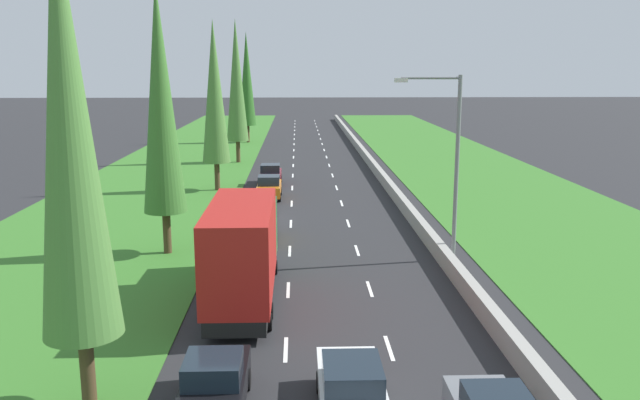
% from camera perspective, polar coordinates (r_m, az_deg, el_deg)
% --- Properties ---
extents(ground_plane, '(300.00, 300.00, 0.00)m').
position_cam_1_polar(ground_plane, '(60.22, -0.72, 2.62)').
color(ground_plane, '#28282B').
rests_on(ground_plane, ground).
extents(grass_verge_left, '(14.00, 140.00, 0.04)m').
position_cam_1_polar(grass_verge_left, '(61.27, -12.64, 2.51)').
color(grass_verge_left, '#387528').
rests_on(grass_verge_left, ground).
extents(grass_verge_right, '(14.00, 140.00, 0.04)m').
position_cam_1_polar(grass_verge_right, '(62.21, 12.63, 2.64)').
color(grass_verge_right, '#387528').
rests_on(grass_verge_right, ground).
extents(median_barrier, '(0.44, 120.00, 0.85)m').
position_cam_1_polar(median_barrier, '(60.55, 4.69, 3.04)').
color(median_barrier, '#9E9B93').
rests_on(median_barrier, ground).
extents(lane_markings, '(3.64, 116.00, 0.01)m').
position_cam_1_polar(lane_markings, '(60.22, -0.72, 2.62)').
color(lane_markings, white).
rests_on(lane_markings, ground).
extents(black_hatchback_left_lane, '(1.74, 3.90, 1.72)m').
position_cam_1_polar(black_hatchback_left_lane, '(18.69, -9.20, -15.64)').
color(black_hatchback_left_lane, black).
rests_on(black_hatchback_left_lane, ground).
extents(red_box_truck_left_lane, '(2.46, 9.40, 4.18)m').
position_cam_1_polar(red_box_truck_left_lane, '(26.31, -6.72, -4.30)').
color(red_box_truck_left_lane, black).
rests_on(red_box_truck_left_lane, ground).
extents(yellow_hatchback_left_lane, '(1.74, 3.90, 1.72)m').
position_cam_1_polar(yellow_hatchback_left_lane, '(35.72, -5.27, -2.27)').
color(yellow_hatchback_left_lane, yellow).
rests_on(yellow_hatchback_left_lane, ground).
extents(white_sedan_left_lane, '(1.82, 4.50, 1.64)m').
position_cam_1_polar(white_sedan_left_lane, '(41.14, -5.27, -0.46)').
color(white_sedan_left_lane, white).
rests_on(white_sedan_left_lane, ground).
extents(white_sedan_centre_lane_second, '(1.82, 4.50, 1.64)m').
position_cam_1_polar(white_sedan_centre_lane_second, '(18.24, 2.80, -16.31)').
color(white_sedan_centre_lane_second, white).
rests_on(white_sedan_centre_lane_second, ground).
extents(orange_hatchback_left_lane, '(1.74, 3.90, 1.72)m').
position_cam_1_polar(orange_hatchback_left_lane, '(47.14, -4.48, 1.12)').
color(orange_hatchback_left_lane, orange).
rests_on(orange_hatchback_left_lane, ground).
extents(maroon_hatchback_left_lane, '(1.74, 3.90, 1.72)m').
position_cam_1_polar(maroon_hatchback_left_lane, '(52.71, -4.35, 2.23)').
color(maroon_hatchback_left_lane, maroon).
rests_on(maroon_hatchback_left_lane, ground).
extents(poplar_tree_nearest, '(2.14, 2.14, 13.50)m').
position_cam_1_polar(poplar_tree_nearest, '(17.93, -21.15, 5.88)').
color(poplar_tree_nearest, '#4C3823').
rests_on(poplar_tree_nearest, ground).
extents(poplar_tree_second, '(2.14, 2.14, 13.52)m').
position_cam_1_polar(poplar_tree_second, '(33.02, -13.80, 8.57)').
color(poplar_tree_second, '#4C3823').
rests_on(poplar_tree_second, ground).
extents(poplar_tree_third, '(2.12, 2.12, 12.89)m').
position_cam_1_polar(poplar_tree_third, '(50.12, -9.23, 9.29)').
color(poplar_tree_third, '#4C3823').
rests_on(poplar_tree_third, ground).
extents(poplar_tree_fourth, '(2.15, 2.15, 14.02)m').
position_cam_1_polar(poplar_tree_fourth, '(65.08, -7.34, 10.32)').
color(poplar_tree_fourth, '#4C3823').
rests_on(poplar_tree_fourth, ground).
extents(poplar_tree_fifth, '(2.14, 2.14, 13.74)m').
position_cam_1_polar(poplar_tree_fifth, '(82.72, -6.43, 10.49)').
color(poplar_tree_fifth, '#4C3823').
rests_on(poplar_tree_fifth, ground).
extents(street_light_mast, '(3.20, 0.28, 9.00)m').
position_cam_1_polar(street_light_mast, '(31.81, 11.33, 3.91)').
color(street_light_mast, gray).
rests_on(street_light_mast, ground).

